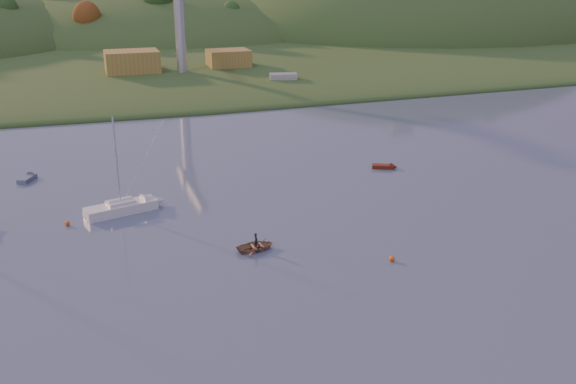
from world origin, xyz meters
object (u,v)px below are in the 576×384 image
object	(u,v)px
red_tender	(388,167)
grey_dinghy	(30,177)
canoe	(256,246)
sailboat_far	(121,207)

from	to	relation	value
red_tender	grey_dinghy	size ratio (longest dim) A/B	0.98
canoe	grey_dinghy	world-z (taller)	grey_dinghy
canoe	red_tender	world-z (taller)	red_tender
canoe	red_tender	distance (m)	29.05
grey_dinghy	canoe	bearing A→B (deg)	-117.51
sailboat_far	red_tender	xyz separation A→B (m)	(33.54, 5.00, -0.46)
red_tender	sailboat_far	bearing A→B (deg)	-146.05
canoe	grey_dinghy	distance (m)	34.91
canoe	grey_dinghy	bearing A→B (deg)	28.09
canoe	sailboat_far	bearing A→B (deg)	31.54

